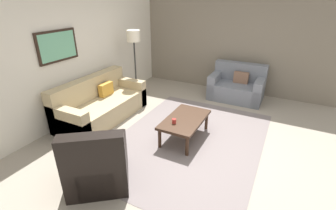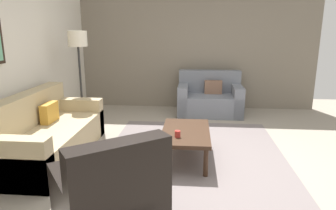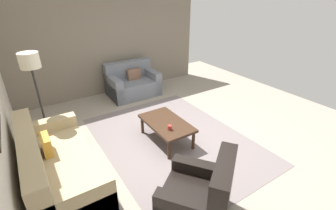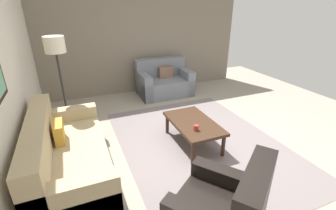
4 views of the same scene
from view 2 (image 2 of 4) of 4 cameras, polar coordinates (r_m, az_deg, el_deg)
ground_plane at (r=4.22m, az=4.86°, el=-10.39°), size 8.00×8.00×0.00m
stone_feature_panel at (r=6.85m, az=5.25°, el=11.18°), size 0.12×5.20×2.80m
area_rug at (r=4.22m, az=4.86°, el=-10.34°), size 3.46×2.53×0.01m
couch_main at (r=4.59m, az=-22.34°, el=-5.40°), size 2.05×0.91×0.88m
couch_loveseat at (r=6.47m, az=7.77°, el=1.10°), size 0.86×1.30×0.88m
armchair_leather at (r=2.73m, az=-10.60°, el=-18.06°), size 1.12×1.12×0.95m
coffee_table at (r=4.14m, az=3.33°, el=-5.49°), size 1.10×0.64×0.41m
cup at (r=3.87m, az=1.80°, el=-5.43°), size 0.07×0.07×0.08m
lamp_standing at (r=5.50m, az=-16.45°, el=10.04°), size 0.32×0.32×1.71m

